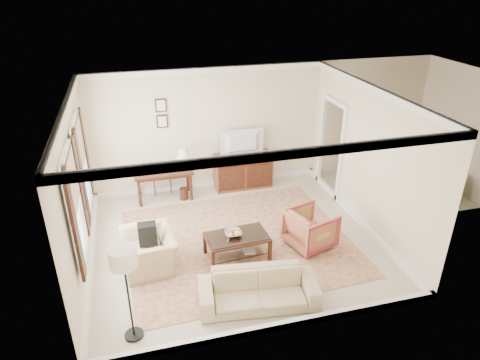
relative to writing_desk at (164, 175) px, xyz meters
name	(u,v)px	position (x,y,z in m)	size (l,w,h in m)	color
room_shell	(233,120)	(1.14, -2.07, 1.86)	(5.51, 5.01, 2.91)	beige
annex_bedroom	(401,175)	(5.63, -0.92, -0.27)	(3.00, 2.70, 2.90)	beige
window_front	(75,206)	(-1.56, -2.77, 0.94)	(0.12, 1.56, 1.80)	#CCB284
window_rear	(82,165)	(-1.56, -1.17, 0.94)	(0.12, 1.56, 1.80)	#CCB284
doorway	(331,149)	(3.85, -0.57, 0.47)	(0.10, 1.12, 2.25)	white
rug	(238,241)	(1.20, -2.17, -0.60)	(4.27, 3.66, 0.01)	brown
writing_desk	(164,175)	(0.00, 0.00, 0.00)	(1.31, 0.66, 0.72)	#441F13
desk_chair	(161,172)	(-0.03, 0.35, -0.08)	(0.45, 0.45, 1.05)	brown
desk_lamp	(184,158)	(0.48, 0.00, 0.36)	(0.32, 0.32, 0.50)	silver
framed_prints	(162,113)	(0.10, 0.40, 1.33)	(0.25, 0.04, 0.68)	#441F13
sideboard	(243,171)	(1.92, 0.13, -0.18)	(1.37, 0.53, 0.85)	brown
tv	(243,135)	(1.92, 0.11, 0.74)	(1.00, 0.57, 0.13)	black
coffee_table	(237,240)	(1.05, -2.64, -0.24)	(1.17, 0.73, 0.48)	#441F13
fruit_bowl	(233,233)	(0.99, -2.62, -0.08)	(0.42, 0.42, 0.10)	silver
book_a	(229,246)	(0.92, -2.54, -0.42)	(0.28, 0.04, 0.38)	brown
book_b	(243,250)	(1.16, -2.71, -0.42)	(0.28, 0.03, 0.38)	brown
striped_armchair	(310,227)	(2.51, -2.63, -0.19)	(0.81, 0.75, 0.83)	maroon
club_armchair	(149,245)	(-0.52, -2.51, -0.16)	(1.03, 0.67, 0.90)	tan
backpack	(147,232)	(-0.52, -2.44, 0.09)	(0.32, 0.22, 0.40)	black
sofa	(259,285)	(1.07, -3.93, -0.24)	(1.89, 0.55, 0.74)	tan
floor_lamp	(124,264)	(-0.89, -4.12, 0.69)	(0.38, 0.38, 1.55)	black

